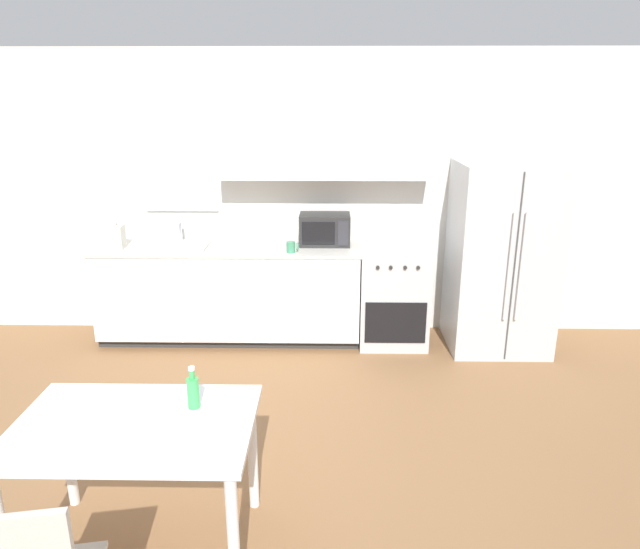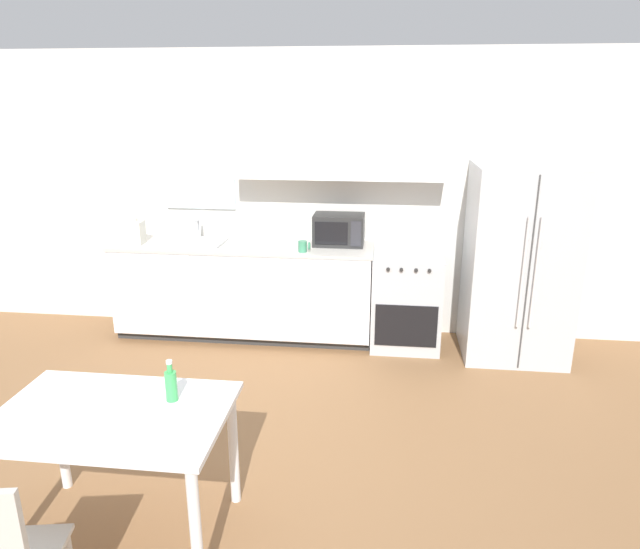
# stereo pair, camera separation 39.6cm
# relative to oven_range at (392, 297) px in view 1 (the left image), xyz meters

# --- Properties ---
(ground_plane) EXTENTS (12.00, 12.00, 0.00)m
(ground_plane) POSITION_rel_oven_range_xyz_m (-1.05, -1.70, -0.44)
(ground_plane) COLOR olive
(wall_back) EXTENTS (12.00, 0.38, 2.70)m
(wall_back) POSITION_rel_oven_range_xyz_m (-0.99, 0.31, 1.01)
(wall_back) COLOR silver
(wall_back) RESTS_ON ground_plane
(kitchen_counter) EXTENTS (2.49, 0.61, 0.93)m
(kitchen_counter) POSITION_rel_oven_range_xyz_m (-1.56, 0.02, 0.03)
(kitchen_counter) COLOR #333333
(kitchen_counter) RESTS_ON ground_plane
(oven_range) EXTENTS (0.63, 0.64, 0.89)m
(oven_range) POSITION_rel_oven_range_xyz_m (0.00, 0.00, 0.00)
(oven_range) COLOR #B7BABC
(oven_range) RESTS_ON ground_plane
(refrigerator) EXTENTS (0.89, 0.81, 1.73)m
(refrigerator) POSITION_rel_oven_range_xyz_m (0.97, -0.07, 0.42)
(refrigerator) COLOR silver
(refrigerator) RESTS_ON ground_plane
(kitchen_sink) EXTENTS (0.57, 0.41, 0.21)m
(kitchen_sink) POSITION_rel_oven_range_xyz_m (-2.03, 0.03, 0.50)
(kitchen_sink) COLOR #B7BABC
(kitchen_sink) RESTS_ON kitchen_counter
(microwave) EXTENTS (0.47, 0.32, 0.29)m
(microwave) POSITION_rel_oven_range_xyz_m (-0.65, 0.13, 0.63)
(microwave) COLOR #282828
(microwave) RESTS_ON kitchen_counter
(coffee_mug) EXTENTS (0.11, 0.08, 0.10)m
(coffee_mug) POSITION_rel_oven_range_xyz_m (-0.94, -0.17, 0.54)
(coffee_mug) COLOR #3F8C66
(coffee_mug) RESTS_ON kitchen_counter
(grocery_bag_0) EXTENTS (0.23, 0.20, 0.30)m
(grocery_bag_0) POSITION_rel_oven_range_xyz_m (-2.60, -0.07, 0.62)
(grocery_bag_0) COLOR silver
(grocery_bag_0) RESTS_ON kitchen_counter
(dining_table) EXTENTS (1.18, 0.79, 0.76)m
(dining_table) POSITION_rel_oven_range_xyz_m (-1.57, -2.69, 0.20)
(dining_table) COLOR white
(dining_table) RESTS_ON ground_plane
(drink_bottle) EXTENTS (0.06, 0.06, 0.23)m
(drink_bottle) POSITION_rel_oven_range_xyz_m (-1.30, -2.54, 0.40)
(drink_bottle) COLOR #3FB259
(drink_bottle) RESTS_ON dining_table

